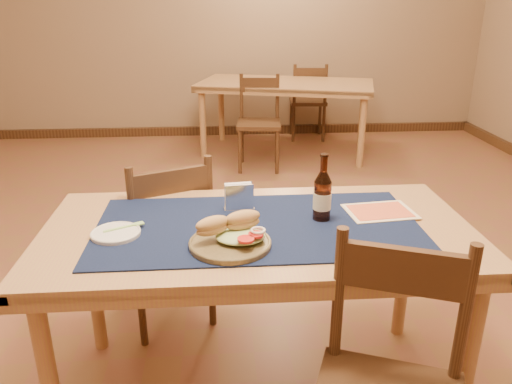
{
  "coord_description": "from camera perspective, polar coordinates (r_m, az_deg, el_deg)",
  "views": [
    {
      "loc": [
        -0.14,
        -2.48,
        1.54
      ],
      "look_at": [
        0.0,
        -0.7,
        0.85
      ],
      "focal_mm": 35.0,
      "sensor_mm": 36.0,
      "label": 1
    }
  ],
  "objects": [
    {
      "name": "room",
      "position": [
        2.49,
        -1.28,
        17.89
      ],
      "size": [
        6.04,
        7.04,
        2.84
      ],
      "color": "brown",
      "rests_on": "ground"
    },
    {
      "name": "main_table",
      "position": [
        1.9,
        0.23,
        -6.22
      ],
      "size": [
        1.6,
        0.8,
        0.75
      ],
      "color": "#A16E4C",
      "rests_on": "ground"
    },
    {
      "name": "placemat",
      "position": [
        1.86,
        0.23,
        -3.89
      ],
      "size": [
        1.2,
        0.6,
        0.01
      ],
      "primitive_type": "cube",
      "color": "#101A3E",
      "rests_on": "main_table"
    },
    {
      "name": "baseboard",
      "position": [
        2.9,
        -1.06,
        -9.81
      ],
      "size": [
        6.0,
        7.0,
        0.1
      ],
      "color": "#462D19",
      "rests_on": "ground"
    },
    {
      "name": "back_table",
      "position": [
        5.27,
        3.43,
        11.56
      ],
      "size": [
        1.93,
        1.32,
        0.75
      ],
      "color": "#A16E4C",
      "rests_on": "ground"
    },
    {
      "name": "chair_main_far",
      "position": [
        2.46,
        -10.29,
        -5.19
      ],
      "size": [
        0.54,
        0.54,
        0.89
      ],
      "color": "#462D19",
      "rests_on": "ground"
    },
    {
      "name": "chair_back_near",
      "position": [
        4.81,
        0.35,
        8.15
      ],
      "size": [
        0.45,
        0.45,
        0.88
      ],
      "color": "#462D19",
      "rests_on": "ground"
    },
    {
      "name": "chair_back_far",
      "position": [
        5.88,
        5.98,
        10.4
      ],
      "size": [
        0.43,
        0.43,
        0.88
      ],
      "color": "#462D19",
      "rests_on": "ground"
    },
    {
      "name": "sandwich_plate",
      "position": [
        1.71,
        -2.76,
        -5.16
      ],
      "size": [
        0.28,
        0.28,
        0.11
      ],
      "color": "brown",
      "rests_on": "placemat"
    },
    {
      "name": "side_plate",
      "position": [
        1.85,
        -15.74,
        -4.5
      ],
      "size": [
        0.18,
        0.18,
        0.01
      ],
      "color": "silver",
      "rests_on": "placemat"
    },
    {
      "name": "fork",
      "position": [
        1.88,
        -14.51,
        -3.81
      ],
      "size": [
        0.14,
        0.08,
        0.0
      ],
      "color": "#9CD776",
      "rests_on": "side_plate"
    },
    {
      "name": "beer_bottle",
      "position": [
        1.89,
        7.59,
        -0.41
      ],
      "size": [
        0.07,
        0.07,
        0.26
      ],
      "color": "#3F190B",
      "rests_on": "placemat"
    },
    {
      "name": "napkin_holder",
      "position": [
        1.99,
        -1.95,
        -0.6
      ],
      "size": [
        0.12,
        0.05,
        0.11
      ],
      "color": "white",
      "rests_on": "placemat"
    },
    {
      "name": "menu_card",
      "position": [
        2.03,
        13.97,
        -2.16
      ],
      "size": [
        0.28,
        0.22,
        0.01
      ],
      "color": "#F7E4BA",
      "rests_on": "placemat"
    }
  ]
}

